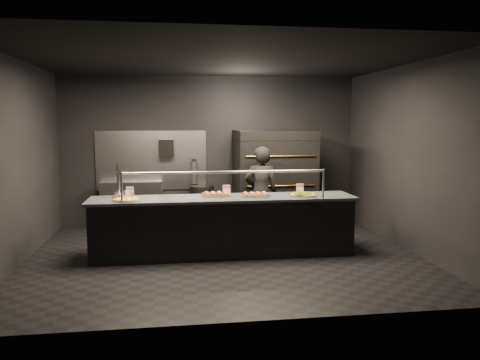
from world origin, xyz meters
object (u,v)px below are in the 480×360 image
Objects in this scene: pizza_oven at (274,178)px; worker at (261,193)px; fire_extinguisher at (194,172)px; slider_tray_b at (255,195)px; slider_tray_a at (216,194)px; service_counter at (224,226)px; prep_shelf at (132,204)px; round_pizza at (127,200)px; towel_dispenser at (166,148)px; square_pizza at (303,195)px; beer_tap at (118,187)px; trash_bin at (202,205)px.

worker is at bearing -115.09° from pizza_oven.
fire_extinguisher is 0.99× the size of slider_tray_b.
service_counter is at bearing -49.79° from slider_tray_a.
service_counter reaches higher than slider_tray_a.
prep_shelf is 2.71m from slider_tray_a.
pizza_oven is 4.41× the size of round_pizza.
pizza_oven is 2.88m from prep_shelf.
towel_dispenser is 0.76× the size of square_pizza.
pizza_oven is 1.59× the size of prep_shelf.
fire_extinguisher is 2.78m from round_pizza.
worker is (0.27, 1.00, -0.12)m from slider_tray_b.
towel_dispenser reaches higher than slider_tray_b.
slider_tray_a is at bearing 171.16° from square_pizza.
service_counter is 1.73m from beer_tap.
slider_tray_a is at bearing 167.54° from slider_tray_b.
towel_dispenser is (-0.90, 2.39, 1.09)m from service_counter.
worker is (0.97, -1.23, 0.42)m from trash_bin.
towel_dispenser is 2.67m from round_pizza.
round_pizza is at bearing -86.52° from prep_shelf.
prep_shelf is 2.75m from worker.
service_counter is 2.49× the size of worker.
pizza_oven is 2.04m from slider_tray_b.
worker is at bearing -29.35° from prep_shelf.
worker is (0.87, 0.87, -0.12)m from slider_tray_a.
worker reaches higher than beer_tap.
slider_tray_a is 1.24m from worker.
beer_tap reaches higher than square_pizza.
slider_tray_a is at bearing -87.28° from trash_bin.
prep_shelf is (-1.60, 2.32, -0.01)m from service_counter.
towel_dispenser is (0.70, 0.07, 1.10)m from prep_shelf.
service_counter is 2.30m from pizza_oven.
trash_bin is (-0.20, 2.22, -0.06)m from service_counter.
round_pizza is at bearing -174.29° from service_counter.
trash_bin is at bearing -4.09° from prep_shelf.
pizza_oven reaches higher than slider_tray_a.
prep_shelf reaches higher than trash_bin.
service_counter is at bearing -6.74° from beer_tap.
prep_shelf is 2.35× the size of slider_tray_b.
round_pizza is at bearing -176.16° from slider_tray_b.
slider_tray_a is 0.29× the size of worker.
fire_extinguisher is at bearing 96.25° from slider_tray_a.
fire_extinguisher is 0.70m from trash_bin.
service_counter is at bearing -81.70° from fire_extinguisher.
round_pizza is at bearing -102.24° from towel_dispenser.
towel_dispenser reaches higher than fire_extinguisher.
trash_bin is at bearing 107.39° from slider_tray_b.
trash_bin is (-0.10, 2.10, -0.55)m from slider_tray_a.
slider_tray_a is (1.35, 0.26, 0.01)m from round_pizza.
trash_bin is (1.40, -0.10, -0.05)m from prep_shelf.
round_pizza is 0.92× the size of slider_tray_a.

